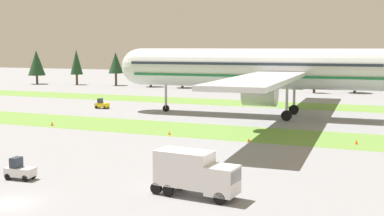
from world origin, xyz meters
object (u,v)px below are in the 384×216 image
object	(u,v)px
taxiway_marker_1	(52,124)
taxiway_marker_3	(356,142)
baggage_tug	(20,170)
taxiway_marker_2	(169,133)
airliner	(277,68)
ground_crew_marshaller	(222,177)
taxiway_marker_0	(249,140)
pushback_tractor	(102,104)
catering_truck	(194,172)

from	to	relation	value
taxiway_marker_1	taxiway_marker_3	bearing A→B (deg)	2.91
baggage_tug	taxiway_marker_2	bearing A→B (deg)	169.07
airliner	taxiway_marker_3	xyz separation A→B (m)	(14.42, -20.05, -7.94)
airliner	ground_crew_marshaller	xyz separation A→B (m)	(5.34, -44.35, -7.27)
baggage_tug	taxiway_marker_2	distance (m)	25.85
taxiway_marker_0	taxiway_marker_3	distance (m)	13.05
pushback_tractor	taxiway_marker_1	distance (m)	21.37
taxiway_marker_3	taxiway_marker_2	bearing A→B (deg)	-173.66
airliner	baggage_tug	xyz separation A→B (m)	(-12.34, -48.39, -7.40)
catering_truck	taxiway_marker_2	xyz separation A→B (m)	(-13.49, 24.46, -1.71)
taxiway_marker_3	catering_truck	bearing A→B (deg)	-110.97
taxiway_marker_1	taxiway_marker_0	bearing A→B (deg)	-2.54
catering_truck	taxiway_marker_2	distance (m)	27.98
airliner	taxiway_marker_1	world-z (taller)	airliner
baggage_tug	catering_truck	world-z (taller)	catering_truck
taxiway_marker_1	taxiway_marker_2	bearing A→B (deg)	-1.28
catering_truck	taxiway_marker_3	world-z (taller)	catering_truck
taxiway_marker_0	taxiway_marker_2	world-z (taller)	taxiway_marker_2
catering_truck	baggage_tug	bearing A→B (deg)	-80.40
taxiway_marker_1	taxiway_marker_2	distance (m)	19.69
taxiway_marker_2	taxiway_marker_1	bearing A→B (deg)	178.72
taxiway_marker_0	catering_truck	bearing A→B (deg)	-84.77
airliner	taxiway_marker_0	world-z (taller)	airliner
baggage_tug	taxiway_marker_3	bearing A→B (deg)	132.12
baggage_tug	catering_truck	size ratio (longest dim) A/B	0.38
pushback_tractor	taxiway_marker_1	xyz separation A→B (m)	(4.52, -20.88, -0.50)
ground_crew_marshaller	taxiway_marker_3	world-z (taller)	ground_crew_marshaller
taxiway_marker_3	baggage_tug	bearing A→B (deg)	-133.36
taxiway_marker_0	airliner	bearing A→B (deg)	94.54
ground_crew_marshaller	pushback_tractor	bearing A→B (deg)	123.80
pushback_tractor	taxiway_marker_3	xyz separation A→B (m)	(48.08, -18.66, -0.53)
pushback_tractor	taxiway_marker_1	world-z (taller)	pushback_tractor
taxiway_marker_0	ground_crew_marshaller	bearing A→B (deg)	-80.50
taxiway_marker_3	taxiway_marker_1	bearing A→B (deg)	-177.09
baggage_tug	taxiway_marker_3	size ratio (longest dim) A/B	4.78
ground_crew_marshaller	taxiway_marker_1	distance (m)	40.95
ground_crew_marshaller	taxiway_marker_0	bearing A→B (deg)	91.06
baggage_tug	pushback_tractor	distance (m)	51.61
pushback_tractor	taxiway_marker_2	world-z (taller)	pushback_tractor
taxiway_marker_1	ground_crew_marshaller	bearing A→B (deg)	-32.64
catering_truck	pushback_tractor	size ratio (longest dim) A/B	2.69
baggage_tug	taxiway_marker_0	distance (m)	28.55
catering_truck	pushback_tractor	world-z (taller)	catering_truck
ground_crew_marshaller	taxiway_marker_0	world-z (taller)	ground_crew_marshaller
catering_truck	ground_crew_marshaller	xyz separation A→B (m)	(1.31, 2.82, -1.01)
catering_truck	taxiway_marker_3	xyz separation A→B (m)	(10.39, 27.11, -1.67)
taxiway_marker_3	taxiway_marker_0	bearing A→B (deg)	-164.04
airliner	baggage_tug	world-z (taller)	airliner
pushback_tractor	ground_crew_marshaller	distance (m)	58.02
pushback_tractor	ground_crew_marshaller	xyz separation A→B (m)	(39.00, -42.96, 0.13)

